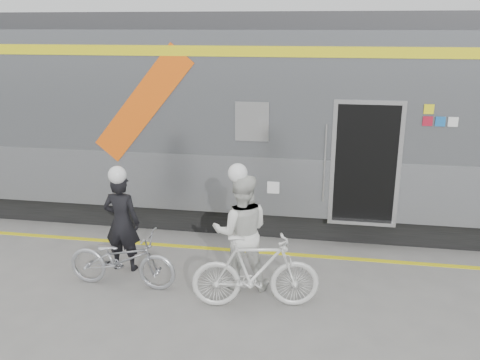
% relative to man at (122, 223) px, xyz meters
% --- Properties ---
extents(ground, '(90.00, 90.00, 0.00)m').
position_rel_man_xyz_m(ground, '(1.82, -1.15, -0.82)').
color(ground, slate).
rests_on(ground, ground).
extents(train, '(24.00, 3.17, 4.10)m').
position_rel_man_xyz_m(train, '(1.70, 3.05, 1.24)').
color(train, black).
rests_on(train, ground).
extents(safety_strip, '(24.00, 0.12, 0.01)m').
position_rel_man_xyz_m(safety_strip, '(1.82, 1.00, -0.81)').
color(safety_strip, yellow).
rests_on(safety_strip, ground).
extents(man, '(0.61, 0.41, 1.64)m').
position_rel_man_xyz_m(man, '(0.00, 0.00, 0.00)').
color(man, black).
rests_on(man, ground).
extents(bicycle_left, '(1.73, 0.64, 0.90)m').
position_rel_man_xyz_m(bicycle_left, '(0.20, -0.55, -0.37)').
color(bicycle_left, '#A9ABB1').
rests_on(bicycle_left, ground).
extents(woman, '(0.98, 0.83, 1.80)m').
position_rel_man_xyz_m(woman, '(2.00, -0.25, 0.08)').
color(woman, silver).
rests_on(woman, ground).
extents(bicycle_right, '(1.88, 0.83, 1.09)m').
position_rel_man_xyz_m(bicycle_right, '(2.30, -0.80, -0.27)').
color(bicycle_right, silver).
rests_on(bicycle_right, ground).
extents(helmet_man, '(0.28, 0.28, 0.28)m').
position_rel_man_xyz_m(helmet_man, '(0.00, 0.00, 0.96)').
color(helmet_man, white).
rests_on(helmet_man, man).
extents(helmet_woman, '(0.29, 0.29, 0.29)m').
position_rel_man_xyz_m(helmet_woman, '(2.00, -0.25, 1.13)').
color(helmet_woman, white).
rests_on(helmet_woman, woman).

